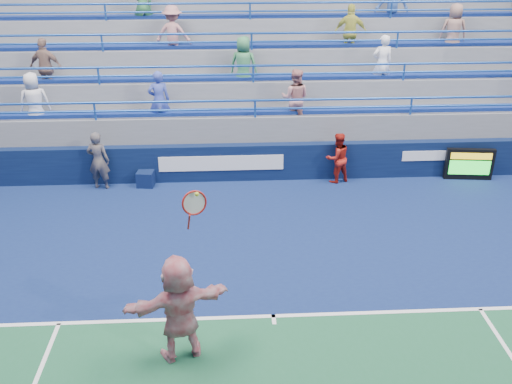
{
  "coord_description": "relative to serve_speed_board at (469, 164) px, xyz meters",
  "views": [
    {
      "loc": [
        -0.82,
        -8.88,
        6.98
      ],
      "look_at": [
        -0.2,
        2.5,
        1.5
      ],
      "focal_mm": 40.0,
      "sensor_mm": 36.0,
      "label": 1
    }
  ],
  "objects": [
    {
      "name": "ground",
      "position": [
        -6.26,
        -6.15,
        -0.48
      ],
      "size": [
        120.0,
        120.0,
        0.0
      ],
      "primitive_type": "plane",
      "color": "#333538"
    },
    {
      "name": "sponsor_wall",
      "position": [
        -6.26,
        0.35,
        0.07
      ],
      "size": [
        18.0,
        0.32,
        1.1
      ],
      "color": "#091335",
      "rests_on": "ground"
    },
    {
      "name": "bleacher_stand",
      "position": [
        -6.26,
        4.12,
        1.06
      ],
      "size": [
        18.0,
        5.6,
        6.13
      ],
      "color": "slate",
      "rests_on": "ground"
    },
    {
      "name": "serve_speed_board",
      "position": [
        0.0,
        0.0,
        0.0
      ],
      "size": [
        1.4,
        0.3,
        0.96
      ],
      "color": "black",
      "rests_on": "ground"
    },
    {
      "name": "judge_chair",
      "position": [
        -9.43,
        0.06,
        -0.22
      ],
      "size": [
        0.52,
        0.52,
        0.82
      ],
      "color": "#0D193F",
      "rests_on": "ground"
    },
    {
      "name": "tennis_player",
      "position": [
        -7.96,
        -7.1,
        0.52
      ],
      "size": [
        1.95,
        1.13,
        3.21
      ],
      "color": "white",
      "rests_on": "ground"
    },
    {
      "name": "line_judge",
      "position": [
        -10.7,
        -0.03,
        0.36
      ],
      "size": [
        0.67,
        0.49,
        1.69
      ],
      "primitive_type": "imported",
      "rotation": [
        0.0,
        0.0,
        3.0
      ],
      "color": "#141C39",
      "rests_on": "ground"
    },
    {
      "name": "ball_girl",
      "position": [
        -3.91,
        0.05,
        0.27
      ],
      "size": [
        0.88,
        0.79,
        1.5
      ],
      "primitive_type": "imported",
      "rotation": [
        0.0,
        0.0,
        3.49
      ],
      "color": "#B11D14",
      "rests_on": "ground"
    }
  ]
}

